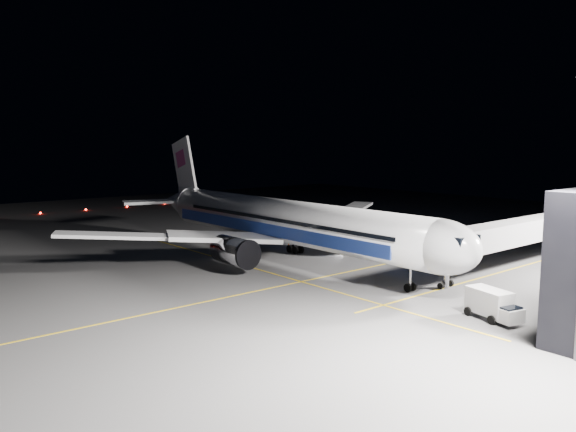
# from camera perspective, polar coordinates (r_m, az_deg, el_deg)

# --- Properties ---
(ground) EXTENTS (200.00, 200.00, 0.00)m
(ground) POSITION_cam_1_polar(r_m,az_deg,el_deg) (74.69, -0.28, -4.53)
(ground) COLOR #4C4C4F
(ground) RESTS_ON ground
(guide_line_main) EXTENTS (0.25, 80.00, 0.01)m
(guide_line_main) POSITION_cam_1_polar(r_m,az_deg,el_deg) (67.48, 5.18, -5.86)
(guide_line_main) COLOR gold
(guide_line_main) RESTS_ON ground
(guide_line_cross) EXTENTS (70.00, 0.25, 0.01)m
(guide_line_cross) POSITION_cam_1_polar(r_m,az_deg,el_deg) (71.09, -4.02, -5.16)
(guide_line_cross) COLOR gold
(guide_line_cross) RESTS_ON ground
(guide_line_side) EXTENTS (0.25, 40.00, 0.01)m
(guide_line_side) POSITION_cam_1_polar(r_m,az_deg,el_deg) (67.98, 18.49, -6.12)
(guide_line_side) COLOR gold
(guide_line_side) RESTS_ON ground
(airliner) EXTENTS (61.48, 54.22, 16.64)m
(airliner) POSITION_cam_1_polar(r_m,az_deg,el_deg) (74.61, -0.81, -0.52)
(airliner) COLOR silver
(airliner) RESTS_ON ground
(jet_bridge) EXTENTS (3.60, 34.40, 6.30)m
(jet_bridge) POSITION_cam_1_polar(r_m,az_deg,el_deg) (74.02, 21.91, -1.58)
(jet_bridge) COLOR #B2B2B7
(jet_bridge) RESTS_ON ground
(taxiway_lights) EXTENTS (0.44, 60.44, 0.44)m
(taxiway_lights) POSITION_cam_1_polar(r_m,az_deg,el_deg) (137.30, -19.85, 0.61)
(taxiway_lights) COLOR #FF140A
(taxiway_lights) RESTS_ON ground
(service_truck) EXTENTS (5.54, 3.28, 2.66)m
(service_truck) POSITION_cam_1_polar(r_m,az_deg,el_deg) (53.01, 20.11, -8.42)
(service_truck) COLOR silver
(service_truck) RESTS_ON ground
(baggage_tug) EXTENTS (2.54, 2.16, 1.67)m
(baggage_tug) POSITION_cam_1_polar(r_m,az_deg,el_deg) (80.41, 6.37, -3.16)
(baggage_tug) COLOR black
(baggage_tug) RESTS_ON ground
(safety_cone_a) EXTENTS (0.42, 0.42, 0.63)m
(safety_cone_a) POSITION_cam_1_polar(r_m,az_deg,el_deg) (76.70, 7.97, -4.04)
(safety_cone_a) COLOR #FF610A
(safety_cone_a) RESTS_ON ground
(safety_cone_b) EXTENTS (0.42, 0.42, 0.63)m
(safety_cone_b) POSITION_cam_1_polar(r_m,az_deg,el_deg) (87.06, 3.67, -2.61)
(safety_cone_b) COLOR #FF610A
(safety_cone_b) RESTS_ON ground
(safety_cone_c) EXTENTS (0.38, 0.38, 0.57)m
(safety_cone_c) POSITION_cam_1_polar(r_m,az_deg,el_deg) (84.62, 0.06, -2.91)
(safety_cone_c) COLOR #FF610A
(safety_cone_c) RESTS_ON ground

